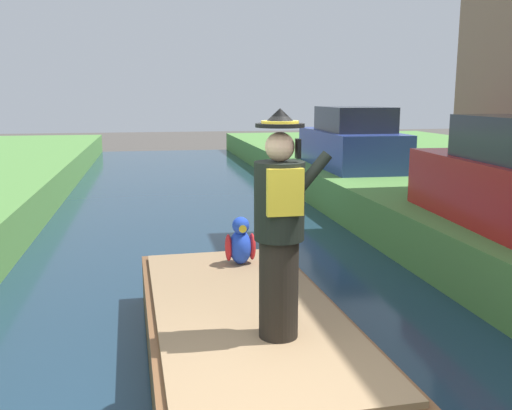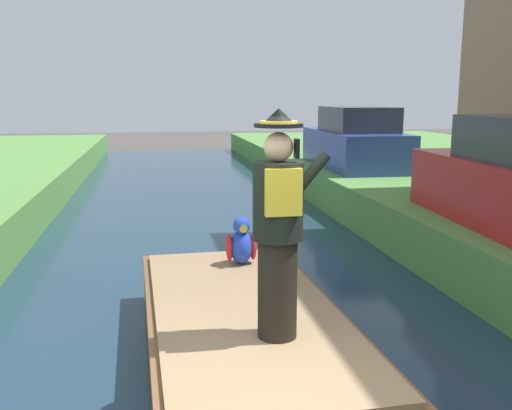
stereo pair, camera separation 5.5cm
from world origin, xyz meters
TOP-DOWN VIEW (x-y plane):
  - boat at (0.00, 1.69)m, footprint 1.93×4.25m
  - person_pirate at (0.16, 0.96)m, footprint 0.61×0.42m
  - parrot_plush at (0.18, 3.04)m, footprint 0.36×0.35m
  - parked_car_blue at (4.21, 10.36)m, footprint 1.80×4.04m

SIDE VIEW (x-z plane):
  - boat at x=0.00m, z-range 0.10..0.71m
  - parrot_plush at x=0.18m, z-range 0.67..1.24m
  - parked_car_blue at x=4.21m, z-range 0.77..2.27m
  - person_pirate at x=0.16m, z-range 0.71..2.56m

